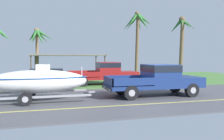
# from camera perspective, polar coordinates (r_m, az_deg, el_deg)

# --- Properties ---
(ground) EXTENTS (36.00, 22.00, 0.11)m
(ground) POSITION_cam_1_polar(r_m,az_deg,el_deg) (20.90, 0.24, -3.08)
(ground) COLOR #4C4C51
(pickup_truck_towing) EXTENTS (5.91, 2.14, 1.87)m
(pickup_truck_towing) POSITION_cam_1_polar(r_m,az_deg,el_deg) (13.48, 12.20, -2.10)
(pickup_truck_towing) COLOR navy
(pickup_truck_towing) RESTS_ON ground
(boat_on_trailer) EXTENTS (6.34, 2.18, 2.26)m
(boat_on_trailer) POSITION_cam_1_polar(r_m,az_deg,el_deg) (12.04, -18.71, -2.79)
(boat_on_trailer) COLOR gray
(boat_on_trailer) RESTS_ON ground
(parked_pickup_background) EXTENTS (5.95, 2.00, 1.91)m
(parked_pickup_background) POSITION_cam_1_polar(r_m,az_deg,el_deg) (18.28, -1.24, -0.63)
(parked_pickup_background) COLOR maroon
(parked_pickup_background) RESTS_ON ground
(parked_sedan_near) EXTENTS (4.58, 1.95, 1.38)m
(parked_sedan_near) POSITION_cam_1_polar(r_m,az_deg,el_deg) (19.03, -16.03, -1.75)
(parked_sedan_near) COLOR beige
(parked_sedan_near) RESTS_ON ground
(carport_awning) EXTENTS (7.97, 5.63, 2.64)m
(carport_awning) POSITION_cam_1_polar(r_m,az_deg,el_deg) (25.53, -11.38, 3.71)
(carport_awning) COLOR #4C4238
(carport_awning) RESTS_ON ground
(palm_tree_near_right) EXTENTS (2.77, 3.12, 5.36)m
(palm_tree_near_right) POSITION_cam_1_polar(r_m,az_deg,el_deg) (24.18, -18.59, 7.31)
(palm_tree_near_right) COLOR brown
(palm_tree_near_right) RESTS_ON ground
(palm_tree_mid) EXTENTS (3.15, 3.39, 6.82)m
(palm_tree_mid) POSITION_cam_1_polar(r_m,az_deg,el_deg) (22.09, 6.65, 11.18)
(palm_tree_mid) COLOR brown
(palm_tree_mid) RESTS_ON ground
(palm_tree_far_left) EXTENTS (3.34, 2.49, 6.82)m
(palm_tree_far_left) POSITION_cam_1_polar(r_m,az_deg,el_deg) (25.70, 17.55, 8.87)
(palm_tree_far_left) COLOR brown
(palm_tree_far_left) RESTS_ON ground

